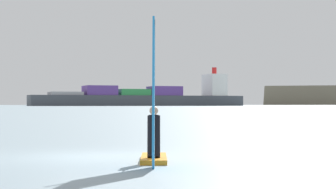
# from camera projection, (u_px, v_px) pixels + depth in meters

# --- Properties ---
(ground_plane) EXTENTS (4000.00, 4000.00, 0.00)m
(ground_plane) POSITION_uv_depth(u_px,v_px,m) (92.00, 157.00, 16.50)
(ground_plane) COLOR gray
(windsurfer) EXTENTS (1.43, 3.91, 3.82)m
(windsurfer) POSITION_uv_depth(u_px,v_px,m) (154.00, 125.00, 14.66)
(windsurfer) COLOR orange
(windsurfer) RESTS_ON ground_plane
(cargo_ship) EXTENTS (161.87, 124.23, 33.33)m
(cargo_ship) POSITION_uv_depth(u_px,v_px,m) (145.00, 97.00, 501.22)
(cargo_ship) COLOR #3F444C
(cargo_ship) RESTS_ON ground_plane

